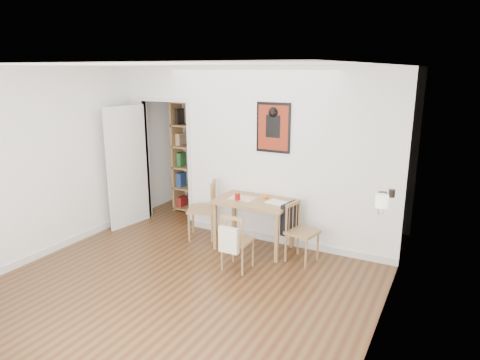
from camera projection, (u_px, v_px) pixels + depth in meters
The scene contains 15 objects.
ground at pixel (202, 272), 5.58m from camera, with size 5.20×5.20×0.00m, color brown.
room_shell at pixel (254, 157), 6.36m from camera, with size 5.20×5.20×5.20m.
dining_table at pixel (254, 206), 6.15m from camera, with size 1.09×0.69×0.74m.
chair_left at pixel (202, 210), 6.60m from camera, with size 0.60×0.60×0.91m.
chair_right at pixel (301, 232), 5.80m from camera, with size 0.53×0.49×0.82m.
chair_front at pixel (237, 241), 5.56m from camera, with size 0.39×0.45×0.78m.
bookshelf at pixel (196, 158), 7.69m from camera, with size 0.86×0.34×2.04m.
fireplace at pixel (380, 253), 4.67m from camera, with size 0.45×1.25×1.16m.
red_glass at pixel (237, 197), 6.12m from camera, with size 0.08×0.08×0.10m, color maroon.
orange_fruit at pixel (266, 196), 6.20m from camera, with size 0.08×0.08×0.08m, color orange.
placemat at pixel (242, 198), 6.22m from camera, with size 0.37×0.27×0.00m, color #F1E4C7.
notebook at pixel (277, 202), 6.00m from camera, with size 0.28×0.21×0.01m, color white.
mantel_lamp at pixel (382, 202), 4.23m from camera, with size 0.13×0.13×0.20m.
ceramic_jar_a at pixel (383, 197), 4.63m from camera, with size 0.09×0.09×0.11m, color black.
ceramic_jar_b at pixel (392, 193), 4.82m from camera, with size 0.07×0.07×0.09m, color black.
Camera 1 is at (2.80, -4.29, 2.56)m, focal length 32.00 mm.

